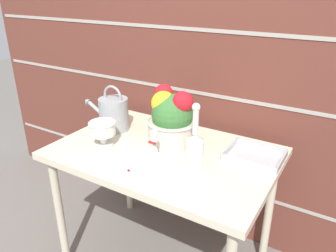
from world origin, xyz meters
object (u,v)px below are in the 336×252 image
object	(u,v)px
watering_can	(113,113)
flower_planter	(172,118)
wire_tray	(255,157)
crystal_pedestal_bowl	(103,130)
figurine_vase	(154,149)
glass_decanter	(195,148)

from	to	relation	value
watering_can	flower_planter	size ratio (longest dim) A/B	1.03
wire_tray	crystal_pedestal_bowl	bearing A→B (deg)	-159.43
figurine_vase	wire_tray	xyz separation A→B (m)	(0.40, 0.27, -0.06)
watering_can	flower_planter	bearing A→B (deg)	3.43
glass_decanter	figurine_vase	bearing A→B (deg)	-164.92
crystal_pedestal_bowl	flower_planter	size ratio (longest dim) A/B	0.47
crystal_pedestal_bowl	figurine_vase	size ratio (longest dim) A/B	0.86
watering_can	flower_planter	distance (m)	0.37
crystal_pedestal_bowl	wire_tray	size ratio (longest dim) A/B	0.53
glass_decanter	flower_planter	bearing A→B (deg)	142.93
flower_planter	glass_decanter	xyz separation A→B (m)	(0.22, -0.16, -0.04)
flower_planter	figurine_vase	distance (m)	0.23
figurine_vase	wire_tray	distance (m)	0.48
watering_can	crystal_pedestal_bowl	bearing A→B (deg)	-65.17
crystal_pedestal_bowl	wire_tray	distance (m)	0.77
crystal_pedestal_bowl	glass_decanter	xyz separation A→B (m)	(0.50, 0.05, 0.01)
flower_planter	wire_tray	world-z (taller)	flower_planter
watering_can	glass_decanter	xyz separation A→B (m)	(0.59, -0.14, 0.00)
crystal_pedestal_bowl	wire_tray	bearing A→B (deg)	20.57
glass_decanter	wire_tray	size ratio (longest dim) A/B	1.18
wire_tray	flower_planter	bearing A→B (deg)	-172.51
watering_can	crystal_pedestal_bowl	world-z (taller)	watering_can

